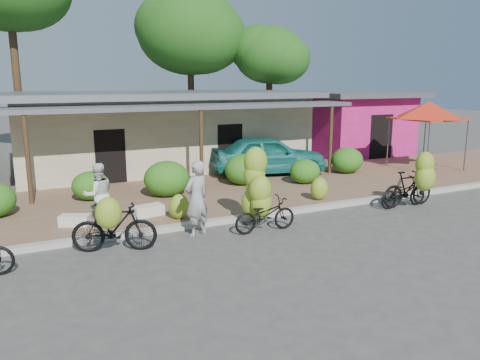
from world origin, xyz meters
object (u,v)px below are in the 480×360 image
object	(u,v)px
bike_right	(413,184)
sack_near	(148,211)
red_canopy	(429,110)
bike_left	(114,225)
bike_far_right	(403,193)
sack_far	(75,220)
tree_center_right	(186,31)
teal_van	(269,155)
bike_center	(260,197)
bystander	(98,194)
tree_near_right	(266,53)
vendor	(197,199)

from	to	relation	value
bike_right	sack_near	xyz separation A→B (m)	(-7.57, 2.29, -0.48)
red_canopy	bike_left	distance (m)	14.73
red_canopy	bike_far_right	distance (m)	6.97
bike_right	sack_far	size ratio (longest dim) A/B	2.52
tree_center_right	bike_far_right	distance (m)	16.72
sack_far	teal_van	distance (m)	8.83
tree_center_right	red_canopy	bearing A→B (deg)	-60.11
tree_center_right	bike_center	distance (m)	16.88
bike_far_right	red_canopy	bearing A→B (deg)	-52.28
bike_far_right	bike_left	bearing A→B (deg)	90.66
sack_far	bystander	size ratio (longest dim) A/B	0.46
bike_left	bystander	bearing A→B (deg)	19.39
red_canopy	sack_far	size ratio (longest dim) A/B	4.67
bike_far_right	sack_near	size ratio (longest dim) A/B	2.05
bike_far_right	sack_near	xyz separation A→B (m)	(-7.40, 2.11, -0.19)
bystander	teal_van	xyz separation A→B (m)	(7.35, 4.07, -0.04)
sack_near	bystander	xyz separation A→B (m)	(-1.35, -0.29, 0.67)
bystander	sack_near	bearing A→B (deg)	-178.42
bike_center	tree_near_right	bearing A→B (deg)	-28.88
bystander	tree_center_right	bearing A→B (deg)	-128.94
red_canopy	vendor	size ratio (longest dim) A/B	1.84
bike_left	bike_center	bearing A→B (deg)	-69.01
bike_center	sack_far	world-z (taller)	bike_center
teal_van	red_canopy	bearing A→B (deg)	-91.87
red_canopy	bike_far_right	size ratio (longest dim) A/B	2.01
tree_center_right	red_canopy	world-z (taller)	tree_center_right
bike_far_right	bike_right	bearing A→B (deg)	-136.14
sack_near	vendor	distance (m)	2.12
bike_left	bike_right	xyz separation A→B (m)	(8.92, -0.12, 0.11)
sack_far	vendor	distance (m)	3.32
bike_left	bike_center	xyz separation A→B (m)	(3.78, 0.11, 0.21)
vendor	teal_van	distance (m)	7.70
bike_far_right	bike_center	bearing A→B (deg)	89.68
tree_center_right	red_canopy	size ratio (longest dim) A/B	2.52
bike_far_right	tree_near_right	bearing A→B (deg)	-10.90
bystander	bike_center	bearing A→B (deg)	144.48
bike_left	bike_right	distance (m)	8.93
bike_center	sack_far	xyz separation A→B (m)	(-4.36, 2.01, -0.59)
bike_center	sack_far	bearing A→B (deg)	65.97
sack_near	sack_far	size ratio (longest dim) A/B	1.13
bike_left	vendor	world-z (taller)	vendor
sack_far	vendor	world-z (taller)	vendor
tree_near_right	red_canopy	size ratio (longest dim) A/B	1.98
sack_near	sack_far	distance (m)	1.94
tree_near_right	teal_van	bearing A→B (deg)	-118.14
tree_near_right	bike_center	xyz separation A→B (m)	(-7.64, -13.45, -4.50)
red_canopy	sack_far	world-z (taller)	red_canopy
bike_far_right	bystander	bearing A→B (deg)	78.55
teal_van	vendor	bearing A→B (deg)	150.82
tree_center_right	bike_far_right	xyz separation A→B (m)	(1.34, -15.50, -6.12)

